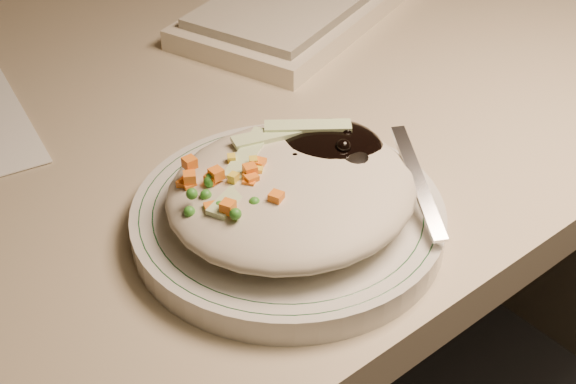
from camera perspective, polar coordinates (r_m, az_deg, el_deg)
desk at (r=0.92m, az=-4.57°, el=-3.50°), size 1.40×0.70×0.74m
plate at (r=0.62m, az=0.00°, el=-1.93°), size 0.24×0.24×0.02m
plate_rim at (r=0.61m, az=0.00°, el=-1.20°), size 0.23×0.23×0.00m
meal at (r=0.60m, az=0.37°, el=0.55°), size 0.21×0.19×0.05m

